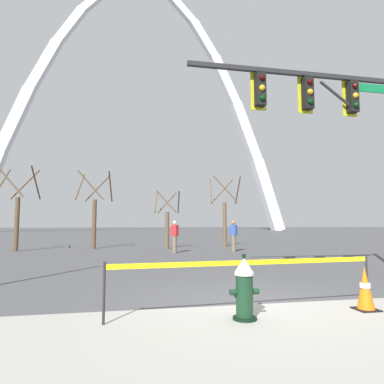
{
  "coord_description": "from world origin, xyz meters",
  "views": [
    {
      "loc": [
        -2.38,
        -6.1,
        1.46
      ],
      "look_at": [
        -0.17,
        5.0,
        2.5
      ],
      "focal_mm": 31.93,
      "sensor_mm": 36.0,
      "label": 1
    }
  ],
  "objects": [
    {
      "name": "tree_left_mid",
      "position": [
        -4.08,
        14.64,
        1.99
      ],
      "size": [
        2.06,
        2.07,
        4.48
      ],
      "color": "brown",
      "rests_on": "ground"
    },
    {
      "name": "pedestrian_standing_center",
      "position": [
        3.24,
        11.03,
        0.82
      ],
      "size": [
        0.37,
        0.39,
        1.59
      ],
      "color": "brown",
      "rests_on": "ground"
    },
    {
      "name": "fire_hydrant",
      "position": [
        -0.56,
        -1.04,
        0.47
      ],
      "size": [
        0.46,
        0.48,
        0.99
      ],
      "color": "black",
      "rests_on": "ground"
    },
    {
      "name": "traffic_signal_gantry",
      "position": [
        3.62,
        2.27,
        4.27
      ],
      "size": [
        6.42,
        0.44,
        6.0
      ],
      "color": "#232326",
      "rests_on": "ground"
    },
    {
      "name": "tree_center_left",
      "position": [
        0.09,
        13.76,
        1.49
      ],
      "size": [
        1.56,
        1.57,
        3.35
      ],
      "color": "brown",
      "rests_on": "ground"
    },
    {
      "name": "ground_plane",
      "position": [
        0.0,
        0.0,
        0.0
      ],
      "size": [
        240.0,
        240.0,
        0.0
      ],
      "primitive_type": "plane",
      "color": "#474749"
    },
    {
      "name": "traffic_cone_by_hydrant",
      "position": [
        1.64,
        -0.91,
        0.36
      ],
      "size": [
        0.36,
        0.36,
        0.73
      ],
      "color": "black",
      "rests_on": "ground"
    },
    {
      "name": "caution_tape_barrier",
      "position": [
        -0.36,
        -0.75,
        0.61
      ],
      "size": [
        4.6,
        0.34,
        0.9
      ],
      "color": "#232326",
      "rests_on": "ground"
    },
    {
      "name": "tree_far_left",
      "position": [
        -7.96,
        13.54,
        1.99
      ],
      "size": [
        2.06,
        2.08,
        4.49
      ],
      "color": "brown",
      "rests_on": "ground"
    },
    {
      "name": "pedestrian_walking_left",
      "position": [
        0.11,
        10.8,
        0.82
      ],
      "size": [
        0.38,
        0.38,
        1.59
      ],
      "color": "brown",
      "rests_on": "ground"
    },
    {
      "name": "monument_arch",
      "position": [
        -0.0,
        58.62,
        22.17
      ],
      "size": [
        58.83,
        2.13,
        50.12
      ],
      "color": "silver",
      "rests_on": "ground"
    },
    {
      "name": "tree_center_right",
      "position": [
        3.88,
        14.75,
        1.96
      ],
      "size": [
        2.03,
        2.04,
        4.4
      ],
      "color": "brown",
      "rests_on": "ground"
    }
  ]
}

